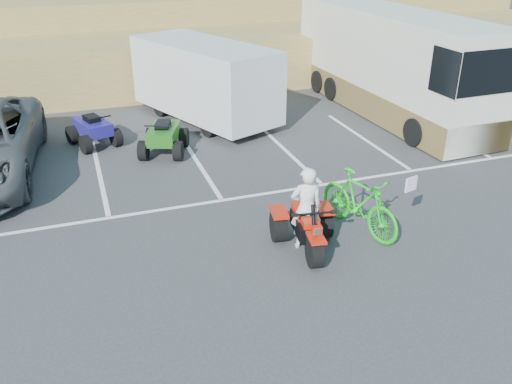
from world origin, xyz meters
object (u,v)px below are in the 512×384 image
object	(u,v)px
rider	(306,208)
green_dirt_bike	(359,203)
rv_motorhome	(389,70)
quad_atv_blue	(95,145)
cargo_trailer	(205,79)
quad_atv_green	(165,153)
red_trike_atv	(306,250)

from	to	relation	value
rider	green_dirt_bike	bearing A→B (deg)	-160.91
rider	rv_motorhome	size ratio (longest dim) A/B	0.19
green_dirt_bike	quad_atv_blue	world-z (taller)	green_dirt_bike
rider	green_dirt_bike	size ratio (longest dim) A/B	0.79
cargo_trailer	quad_atv_blue	xyz separation A→B (m)	(-3.82, -1.21, -1.41)
green_dirt_bike	quad_atv_green	world-z (taller)	green_dirt_bike
rider	cargo_trailer	bearing A→B (deg)	-81.39
red_trike_atv	rider	xyz separation A→B (m)	(0.02, 0.15, 0.89)
cargo_trailer	rv_motorhome	bearing A→B (deg)	-32.30
quad_atv_blue	quad_atv_green	xyz separation A→B (m)	(1.90, -1.38, 0.00)
red_trike_atv	quad_atv_blue	distance (m)	8.48
red_trike_atv	green_dirt_bike	xyz separation A→B (m)	(1.38, 0.38, 0.68)
green_dirt_bike	quad_atv_blue	size ratio (longest dim) A/B	1.42
red_trike_atv	rider	distance (m)	0.91
green_dirt_bike	quad_atv_green	bearing A→B (deg)	102.41
rider	cargo_trailer	distance (m)	8.73
cargo_trailer	quad_atv_blue	size ratio (longest dim) A/B	3.80
red_trike_atv	quad_atv_green	bearing A→B (deg)	115.22
rider	rv_motorhome	xyz separation A→B (m)	(6.53, 7.59, 0.60)
red_trike_atv	quad_atv_green	distance (m)	6.51
rv_motorhome	quad_atv_green	world-z (taller)	rv_motorhome
cargo_trailer	quad_atv_green	world-z (taller)	cargo_trailer
rv_motorhome	quad_atv_blue	world-z (taller)	rv_motorhome
rider	quad_atv_green	xyz separation A→B (m)	(-1.79, 6.12, -0.89)
green_dirt_bike	quad_atv_green	size ratio (longest dim) A/B	1.36
quad_atv_blue	quad_atv_green	bearing A→B (deg)	-55.27
red_trike_atv	rv_motorhome	size ratio (longest dim) A/B	0.18
rider	quad_atv_blue	size ratio (longest dim) A/B	1.13
green_dirt_bike	cargo_trailer	size ratio (longest dim) A/B	0.37
quad_atv_blue	red_trike_atv	bearing A→B (deg)	-83.60
green_dirt_bike	rv_motorhome	size ratio (longest dim) A/B	0.23
red_trike_atv	cargo_trailer	xyz separation A→B (m)	(0.16, 8.86, 1.41)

